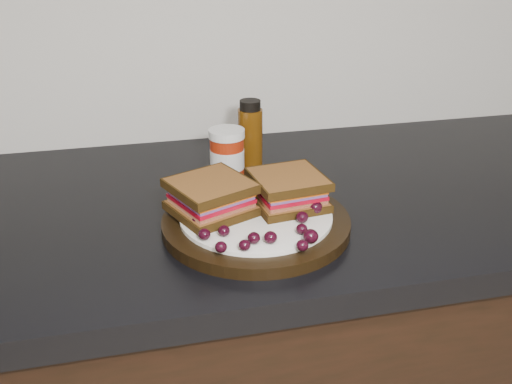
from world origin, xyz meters
TOP-DOWN VIEW (x-y plane):
  - countertop at (0.00, 1.70)m, footprint 3.98×0.60m
  - plate at (0.19, 1.59)m, footprint 0.28×0.28m
  - sandwich_left at (0.12, 1.61)m, footprint 0.14×0.14m
  - sandwich_right at (0.24, 1.61)m, footprint 0.12×0.12m
  - grape_0 at (0.10, 1.53)m, footprint 0.02×0.02m
  - grape_1 at (0.13, 1.54)m, footprint 0.02×0.02m
  - grape_2 at (0.12, 1.49)m, footprint 0.02×0.02m
  - grape_3 at (0.15, 1.49)m, footprint 0.02×0.02m
  - grape_4 at (0.16, 1.51)m, footprint 0.02×0.02m
  - grape_5 at (0.18, 1.50)m, footprint 0.02×0.02m
  - grape_6 at (0.22, 1.47)m, footprint 0.02×0.02m
  - grape_7 at (0.24, 1.49)m, footprint 0.02×0.02m
  - grape_8 at (0.23, 1.52)m, footprint 0.02×0.02m
  - grape_9 at (0.24, 1.55)m, footprint 0.02×0.02m
  - grape_10 at (0.27, 1.57)m, footprint 0.02×0.02m
  - grape_11 at (0.27, 1.58)m, footprint 0.02×0.02m
  - grape_12 at (0.26, 1.59)m, footprint 0.02×0.02m
  - grape_13 at (0.26, 1.64)m, footprint 0.02×0.02m
  - grape_14 at (0.14, 1.65)m, footprint 0.02×0.02m
  - grape_15 at (0.14, 1.61)m, footprint 0.02×0.02m
  - grape_16 at (0.10, 1.61)m, footprint 0.02×0.02m
  - grape_17 at (0.11, 1.61)m, footprint 0.02×0.02m
  - grape_18 at (0.10, 1.57)m, footprint 0.02×0.02m
  - grape_19 at (0.12, 1.65)m, footprint 0.02×0.02m
  - grape_20 at (0.12, 1.59)m, footprint 0.02×0.02m
  - grape_21 at (0.12, 1.58)m, footprint 0.01×0.01m
  - condiment_jar at (0.18, 1.78)m, footprint 0.08×0.08m
  - oil_bottle at (0.23, 1.83)m, footprint 0.06×0.06m

SIDE VIEW (x-z plane):
  - countertop at x=0.00m, z-range 0.86..0.90m
  - plate at x=0.19m, z-range 0.90..0.92m
  - grape_21 at x=0.12m, z-range 0.92..0.94m
  - grape_20 at x=0.12m, z-range 0.92..0.94m
  - grape_3 at x=0.15m, z-range 0.92..0.94m
  - grape_8 at x=0.23m, z-range 0.92..0.94m
  - grape_2 at x=0.12m, z-range 0.92..0.94m
  - grape_6 at x=0.22m, z-range 0.92..0.94m
  - grape_1 at x=0.13m, z-range 0.92..0.94m
  - grape_0 at x=0.10m, z-range 0.92..0.94m
  - grape_4 at x=0.16m, z-range 0.92..0.94m
  - grape_12 at x=0.26m, z-range 0.92..0.94m
  - grape_14 at x=0.14m, z-range 0.92..0.94m
  - grape_9 at x=0.24m, z-range 0.92..0.94m
  - grape_5 at x=0.18m, z-range 0.92..0.94m
  - grape_19 at x=0.12m, z-range 0.92..0.94m
  - grape_11 at x=0.27m, z-range 0.92..0.94m
  - grape_15 at x=0.14m, z-range 0.92..0.94m
  - grape_16 at x=0.10m, z-range 0.92..0.94m
  - grape_13 at x=0.26m, z-range 0.92..0.94m
  - grape_17 at x=0.11m, z-range 0.92..0.94m
  - grape_18 at x=0.10m, z-range 0.92..0.94m
  - grape_7 at x=0.24m, z-range 0.92..0.94m
  - grape_10 at x=0.27m, z-range 0.92..0.94m
  - condiment_jar at x=0.18m, z-range 0.90..0.99m
  - sandwich_right at x=0.24m, z-range 0.92..0.97m
  - sandwich_left at x=0.12m, z-range 0.92..0.97m
  - oil_bottle at x=0.23m, z-range 0.90..1.03m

